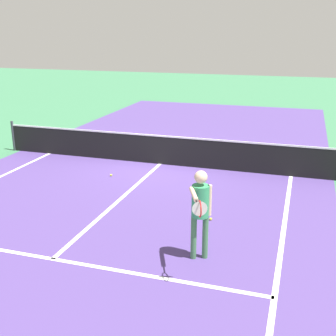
{
  "coord_description": "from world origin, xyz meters",
  "views": [
    {
      "loc": [
        4.28,
        -12.64,
        4.14
      ],
      "look_at": [
        1.32,
        -3.3,
        1.0
      ],
      "focal_mm": 46.03,
      "sensor_mm": 36.0,
      "label": 1
    }
  ],
  "objects_px": {
    "net": "(160,149)",
    "tennis_ball_near_net": "(111,175)",
    "player_near": "(200,205)",
    "tennis_ball_mid_court": "(211,219)"
  },
  "relations": [
    {
      "from": "net",
      "to": "tennis_ball_near_net",
      "type": "xyz_separation_m",
      "value": [
        -1.0,
        -1.6,
        -0.46
      ]
    },
    {
      "from": "net",
      "to": "tennis_ball_near_net",
      "type": "height_order",
      "value": "net"
    },
    {
      "from": "net",
      "to": "player_near",
      "type": "distance_m",
      "value": 6.16
    },
    {
      "from": "player_near",
      "to": "tennis_ball_near_net",
      "type": "xyz_separation_m",
      "value": [
        -3.65,
        3.94,
        -1.06
      ]
    },
    {
      "from": "tennis_ball_mid_court",
      "to": "net",
      "type": "bearing_deg",
      "value": 123.41
    },
    {
      "from": "tennis_ball_mid_court",
      "to": "tennis_ball_near_net",
      "type": "bearing_deg",
      "value": 148.08
    },
    {
      "from": "net",
      "to": "player_near",
      "type": "bearing_deg",
      "value": -64.47
    },
    {
      "from": "player_near",
      "to": "tennis_ball_mid_court",
      "type": "xyz_separation_m",
      "value": [
        -0.16,
        1.76,
        -1.06
      ]
    },
    {
      "from": "net",
      "to": "tennis_ball_mid_court",
      "type": "distance_m",
      "value": 4.54
    },
    {
      "from": "net",
      "to": "tennis_ball_mid_court",
      "type": "relative_size",
      "value": 169.56
    }
  ]
}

